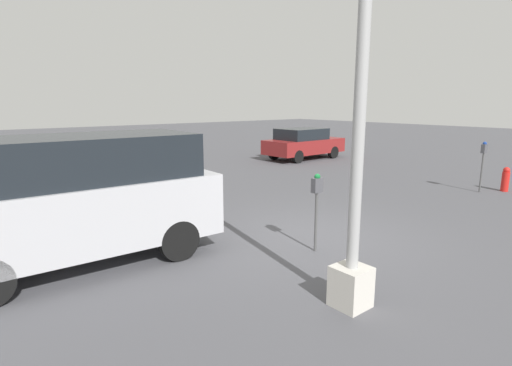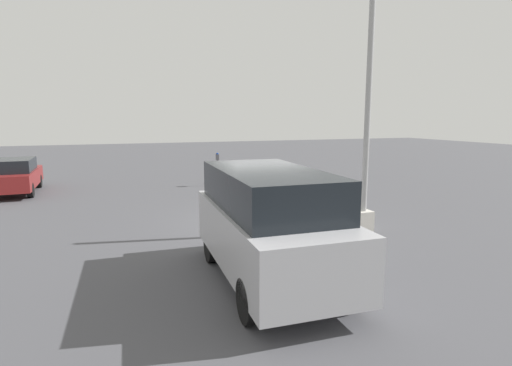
{
  "view_description": "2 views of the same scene",
  "coord_description": "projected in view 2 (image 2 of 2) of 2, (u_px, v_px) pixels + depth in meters",
  "views": [
    {
      "loc": [
        5.62,
        5.29,
        2.66
      ],
      "look_at": [
        0.84,
        -0.63,
        1.1
      ],
      "focal_mm": 28.0,
      "sensor_mm": 36.0,
      "label": 1
    },
    {
      "loc": [
        10.57,
        -4.18,
        3.06
      ],
      "look_at": [
        0.82,
        -0.57,
        1.36
      ],
      "focal_mm": 28.0,
      "sensor_mm": 36.0,
      "label": 2
    }
  ],
  "objects": [
    {
      "name": "parking_meter_far",
      "position": [
        217.0,
        161.0,
        18.08
      ],
      "size": [
        0.2,
        0.11,
        1.52
      ],
      "rotation": [
        0.0,
        0.0,
        -0.01
      ],
      "color": "#4C4C4C",
      "rests_on": "ground"
    },
    {
      "name": "parking_meter_near",
      "position": [
        291.0,
        190.0,
        11.32
      ],
      "size": [
        0.2,
        0.11,
        1.43
      ],
      "rotation": [
        0.0,
        0.0,
        -0.01
      ],
      "color": "#4C4C4C",
      "rests_on": "ground"
    },
    {
      "name": "parked_van",
      "position": [
        269.0,
        222.0,
        7.43
      ],
      "size": [
        4.5,
        2.05,
        2.13
      ],
      "rotation": [
        0.0,
        0.0,
        -0.04
      ],
      "color": "#B2B2B7",
      "rests_on": "ground"
    },
    {
      "name": "car_distant",
      "position": [
        13.0,
        175.0,
        16.2
      ],
      "size": [
        3.97,
        1.8,
        1.44
      ],
      "rotation": [
        0.0,
        0.0,
        3.16
      ],
      "color": "maroon",
      "rests_on": "ground"
    },
    {
      "name": "fire_hydrant",
      "position": [
        222.0,
        175.0,
        19.01
      ],
      "size": [
        0.21,
        0.21,
        0.74
      ],
      "color": "red",
      "rests_on": "ground"
    },
    {
      "name": "lamp_post",
      "position": [
        366.0,
        159.0,
        10.7
      ],
      "size": [
        0.44,
        0.44,
        6.08
      ],
      "color": "beige",
      "rests_on": "ground"
    },
    {
      "name": "ground_plane",
      "position": [
        264.0,
        223.0,
        11.71
      ],
      "size": [
        80.0,
        80.0,
        0.0
      ],
      "primitive_type": "plane",
      "color": "#4C4C51"
    }
  ]
}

